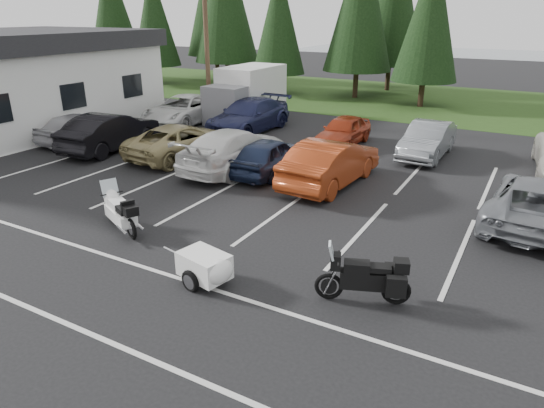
{
  "coord_description": "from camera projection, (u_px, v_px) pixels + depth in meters",
  "views": [
    {
      "loc": [
        7.09,
        -11.1,
        5.85
      ],
      "look_at": [
        1.17,
        -0.5,
        1.01
      ],
      "focal_mm": 32.0,
      "sensor_mm": 36.0,
      "label": 1
    }
  ],
  "objects": [
    {
      "name": "ground",
      "position": [
        246.0,
        223.0,
        14.38
      ],
      "size": [
        120.0,
        120.0,
        0.0
      ],
      "primitive_type": "plane",
      "color": "black",
      "rests_on": "ground"
    },
    {
      "name": "grass_strip",
      "position": [
        428.0,
        101.0,
        33.84
      ],
      "size": [
        80.0,
        16.0,
        0.01
      ],
      "primitive_type": "cube",
      "color": "#223B13",
      "rests_on": "ground"
    },
    {
      "name": "lake_water",
      "position": [
        522.0,
        64.0,
        57.17
      ],
      "size": [
        70.0,
        50.0,
        0.02
      ],
      "primitive_type": "cube",
      "color": "slate",
      "rests_on": "ground"
    },
    {
      "name": "utility_pole",
      "position": [
        206.0,
        33.0,
        26.89
      ],
      "size": [
        1.6,
        0.26,
        9.0
      ],
      "color": "#473321",
      "rests_on": "ground"
    },
    {
      "name": "box_truck",
      "position": [
        243.0,
        94.0,
        27.6
      ],
      "size": [
        2.4,
        5.6,
        2.9
      ],
      "primitive_type": null,
      "color": "silver",
      "rests_on": "ground"
    },
    {
      "name": "stall_markings",
      "position": [
        278.0,
        201.0,
        16.0
      ],
      "size": [
        32.0,
        16.0,
        0.01
      ],
      "primitive_type": "cube",
      "color": "silver",
      "rests_on": "ground"
    },
    {
      "name": "conifer_0",
      "position": [
        112.0,
        6.0,
        42.99
      ],
      "size": [
        4.58,
        4.58,
        10.66
      ],
      "color": "#332316",
      "rests_on": "ground"
    },
    {
      "name": "conifer_1",
      "position": [
        154.0,
        17.0,
        39.53
      ],
      "size": [
        3.96,
        3.96,
        9.22
      ],
      "color": "#332316",
      "rests_on": "ground"
    },
    {
      "name": "conifer_3",
      "position": [
        279.0,
        20.0,
        34.53
      ],
      "size": [
        3.87,
        3.87,
        9.02
      ],
      "color": "#332316",
      "rests_on": "ground"
    },
    {
      "name": "conifer_4",
      "position": [
        361.0,
        0.0,
        32.79
      ],
      "size": [
        4.8,
        4.8,
        11.17
      ],
      "color": "#332316",
      "rests_on": "ground"
    },
    {
      "name": "conifer_5",
      "position": [
        430.0,
        15.0,
        29.81
      ],
      "size": [
        4.14,
        4.14,
        9.63
      ],
      "color": "#332316",
      "rests_on": "ground"
    },
    {
      "name": "car_near_0",
      "position": [
        78.0,
        127.0,
        23.05
      ],
      "size": [
        1.87,
        4.28,
        1.43
      ],
      "primitive_type": "imported",
      "rotation": [
        0.0,
        0.0,
        3.18
      ],
      "color": "#B3B2B7",
      "rests_on": "ground"
    },
    {
      "name": "car_near_1",
      "position": [
        110.0,
        132.0,
        21.66
      ],
      "size": [
        2.2,
        5.2,
        1.67
      ],
      "primitive_type": "imported",
      "rotation": [
        0.0,
        0.0,
        3.23
      ],
      "color": "black",
      "rests_on": "ground"
    },
    {
      "name": "car_near_2",
      "position": [
        180.0,
        141.0,
        20.64
      ],
      "size": [
        2.73,
        5.26,
        1.42
      ],
      "primitive_type": "imported",
      "rotation": [
        0.0,
        0.0,
        3.07
      ],
      "color": "#988A58",
      "rests_on": "ground"
    },
    {
      "name": "car_near_3",
      "position": [
        235.0,
        149.0,
        19.04
      ],
      "size": [
        2.44,
        5.56,
        1.59
      ],
      "primitive_type": "imported",
      "rotation": [
        0.0,
        0.0,
        3.1
      ],
      "color": "silver",
      "rests_on": "ground"
    },
    {
      "name": "car_near_4",
      "position": [
        269.0,
        156.0,
        18.55
      ],
      "size": [
        1.79,
        4.17,
        1.4
      ],
      "primitive_type": "imported",
      "rotation": [
        0.0,
        0.0,
        3.18
      ],
      "color": "#17203A",
      "rests_on": "ground"
    },
    {
      "name": "car_near_5",
      "position": [
        331.0,
        162.0,
        17.29
      ],
      "size": [
        2.06,
        5.1,
        1.65
      ],
      "primitive_type": "imported",
      "rotation": [
        0.0,
        0.0,
        3.08
      ],
      "color": "#9C3513",
      "rests_on": "ground"
    },
    {
      "name": "car_near_6",
      "position": [
        537.0,
        202.0,
        14.01
      ],
      "size": [
        2.84,
        5.38,
        1.44
      ],
      "primitive_type": "imported",
      "rotation": [
        0.0,
        0.0,
        3.05
      ],
      "color": "slate",
      "rests_on": "ground"
    },
    {
      "name": "car_far_0",
      "position": [
        184.0,
        110.0,
        26.75
      ],
      "size": [
        2.92,
        5.7,
        1.54
      ],
      "primitive_type": "imported",
      "rotation": [
        0.0,
        0.0,
        0.07
      ],
      "color": "silver",
      "rests_on": "ground"
    },
    {
      "name": "car_far_1",
      "position": [
        249.0,
        116.0,
        24.97
      ],
      "size": [
        2.49,
        5.74,
        1.65
      ],
      "primitive_type": "imported",
      "rotation": [
        0.0,
        0.0,
        -0.03
      ],
      "color": "#1C2046",
      "rests_on": "ground"
    },
    {
      "name": "car_far_2",
      "position": [
        343.0,
        131.0,
        22.47
      ],
      "size": [
        1.67,
        4.0,
        1.35
      ],
      "primitive_type": "imported",
      "rotation": [
        0.0,
        0.0,
        -0.02
      ],
      "color": "maroon",
      "rests_on": "ground"
    },
    {
      "name": "car_far_3",
      "position": [
        428.0,
        140.0,
        20.67
      ],
      "size": [
        1.64,
        4.45,
        1.46
      ],
      "primitive_type": "imported",
      "rotation": [
        0.0,
        0.0,
        -0.02
      ],
      "color": "slate",
      "rests_on": "ground"
    },
    {
      "name": "touring_motorcycle",
      "position": [
        120.0,
        208.0,
        13.7
      ],
      "size": [
        2.49,
        1.68,
        1.33
      ],
      "primitive_type": null,
      "rotation": [
        0.0,
        0.0,
        -0.43
      ],
      "color": "white",
      "rests_on": "ground"
    },
    {
      "name": "cargo_trailer",
      "position": [
        204.0,
        268.0,
        11.07
      ],
      "size": [
        1.81,
        1.25,
        0.76
      ],
      "primitive_type": null,
      "rotation": [
        0.0,
        0.0,
        -0.21
      ],
      "color": "white",
      "rests_on": "ground"
    },
    {
      "name": "adventure_motorcycle",
      "position": [
        363.0,
        274.0,
        10.24
      ],
      "size": [
        2.39,
        1.54,
        1.37
      ],
      "primitive_type": null,
      "rotation": [
        0.0,
        0.0,
        0.36
      ],
      "color": "black",
      "rests_on": "ground"
    }
  ]
}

